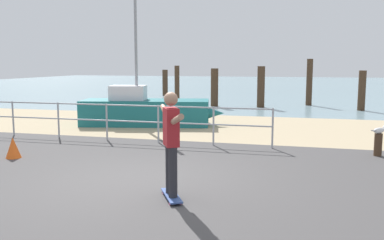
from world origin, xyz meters
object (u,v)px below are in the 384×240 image
at_px(seagull, 379,130).
at_px(skateboard, 172,196).
at_px(traffic_cone, 13,148).
at_px(bollard_short, 378,145).
at_px(sailboat, 150,111).
at_px(skateboarder, 171,137).

bearing_deg(seagull, skateboard, -131.43).
distance_m(seagull, traffic_cone, 8.47).
bearing_deg(seagull, bollard_short, -138.30).
distance_m(sailboat, bollard_short, 7.66).
bearing_deg(traffic_cone, sailboat, 77.89).
relative_size(sailboat, traffic_cone, 10.13).
xyz_separation_m(skateboard, traffic_cone, (-4.38, 1.87, 0.18)).
xyz_separation_m(skateboard, skateboarder, (-0.00, 0.00, 0.95)).
xyz_separation_m(skateboard, bollard_short, (3.73, 4.23, 0.21)).
distance_m(skateboard, skateboarder, 0.95).
bearing_deg(sailboat, skateboard, -67.29).
relative_size(bollard_short, seagull, 1.39).
distance_m(sailboat, skateboarder, 8.21).
relative_size(skateboard, traffic_cone, 1.59).
xyz_separation_m(skateboarder, traffic_cone, (-4.38, 1.87, -0.77)).
relative_size(skateboarder, bollard_short, 3.00).
distance_m(bollard_short, seagull, 0.35).
height_order(seagull, traffic_cone, seagull).
distance_m(sailboat, seagull, 7.66).
bearing_deg(bollard_short, seagull, 41.70).
bearing_deg(bollard_short, sailboat, 154.20).
distance_m(skateboarder, bollard_short, 5.69).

